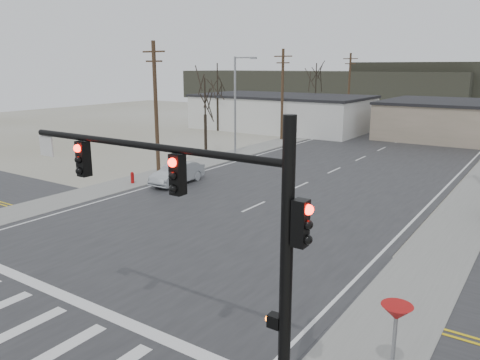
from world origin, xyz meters
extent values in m
plane|color=#BABAB6|center=(0.00, 0.00, 0.00)|extent=(140.00, 140.00, 0.00)
cube|color=#272729|center=(0.00, 15.00, 0.02)|extent=(18.00, 110.00, 0.05)
cube|color=#272729|center=(0.00, 0.00, 0.02)|extent=(90.00, 10.00, 0.04)
cube|color=gray|center=(-10.60, 20.00, 0.03)|extent=(3.00, 90.00, 0.06)
cylinder|color=black|center=(9.80, -6.20, 3.60)|extent=(0.28, 0.28, 7.20)
cylinder|color=black|center=(5.60, -6.20, 6.20)|extent=(8.40, 0.18, 0.18)
cube|color=black|center=(6.80, -6.20, 5.60)|extent=(0.32, 0.30, 1.00)
cube|color=black|center=(3.30, -6.20, 5.60)|extent=(0.32, 0.30, 1.00)
sphere|color=#FF0C05|center=(6.80, -6.37, 5.92)|extent=(0.22, 0.22, 0.22)
sphere|color=#FF0C05|center=(3.30, -6.37, 5.92)|extent=(0.22, 0.22, 0.22)
cube|color=black|center=(10.10, -6.20, 5.00)|extent=(0.30, 0.30, 1.00)
cube|color=silver|center=(1.60, -6.20, 5.80)|extent=(0.60, 0.04, 0.60)
cube|color=black|center=(9.55, -6.20, 2.60)|extent=(0.30, 0.25, 0.30)
sphere|color=#FF5905|center=(9.40, -6.20, 2.60)|extent=(0.18, 0.18, 0.18)
cylinder|color=#A50C0C|center=(-10.20, 8.00, 0.35)|extent=(0.24, 0.24, 0.70)
sphere|color=#A50C0C|center=(-10.20, 8.00, 0.75)|extent=(0.24, 0.24, 0.24)
cylinder|color=gray|center=(11.50, -3.50, 1.05)|extent=(0.10, 0.10, 2.10)
cone|color=#A50C0C|center=(11.50, -3.50, 2.15)|extent=(0.80, 0.80, 0.40)
cube|color=silver|center=(-16.00, 40.00, 2.10)|extent=(22.00, 12.00, 4.20)
cube|color=black|center=(-16.00, 40.00, 4.35)|extent=(22.30, 12.30, 0.30)
cylinder|color=#483221|center=(-11.50, 12.00, 5.00)|extent=(0.30, 0.30, 10.00)
cube|color=#483221|center=(-11.50, 12.00, 9.20)|extent=(2.20, 0.12, 0.12)
cube|color=#483221|center=(-11.50, 12.00, 8.50)|extent=(1.60, 0.12, 0.12)
cylinder|color=#483221|center=(-11.50, 32.00, 5.00)|extent=(0.30, 0.30, 10.00)
cube|color=#483221|center=(-11.50, 32.00, 9.20)|extent=(2.20, 0.12, 0.12)
cube|color=#483221|center=(-11.50, 32.00, 8.50)|extent=(1.60, 0.12, 0.12)
cylinder|color=#483221|center=(-11.50, 52.00, 5.00)|extent=(0.30, 0.30, 10.00)
cube|color=#483221|center=(-11.50, 52.00, 9.20)|extent=(2.20, 0.12, 0.12)
cube|color=#483221|center=(-11.50, 52.00, 8.50)|extent=(1.60, 0.12, 0.12)
cylinder|color=gray|center=(-11.00, 22.00, 4.50)|extent=(0.20, 0.20, 9.00)
cylinder|color=gray|center=(-10.00, 22.00, 8.90)|extent=(2.00, 0.12, 0.12)
cube|color=gray|center=(-9.00, 22.00, 8.85)|extent=(0.60, 0.25, 0.18)
cylinder|color=black|center=(-13.00, 20.00, 1.88)|extent=(0.28, 0.28, 3.75)
cylinder|color=black|center=(-13.00, 20.00, 5.25)|extent=(0.14, 0.14, 3.75)
cylinder|color=black|center=(-14.00, 46.00, 2.25)|extent=(0.28, 0.28, 4.50)
cylinder|color=black|center=(-14.00, 46.00, 6.30)|extent=(0.14, 0.14, 4.50)
cylinder|color=black|center=(-22.00, 34.00, 2.25)|extent=(0.28, 0.28, 4.50)
cylinder|color=black|center=(-22.00, 34.00, 6.30)|extent=(0.14, 0.14, 4.50)
cube|color=#333026|center=(-35.00, 92.00, 3.50)|extent=(70.00, 18.00, 7.00)
imported|color=#9FA5AA|center=(-7.50, 9.74, 0.80)|extent=(1.84, 4.64, 1.50)
imported|color=black|center=(5.50, 41.31, 0.77)|extent=(3.72, 5.42, 1.46)
imported|color=black|center=(-0.98, 47.64, 0.74)|extent=(2.33, 4.31, 1.39)
camera|label=1|loc=(14.16, -14.42, 8.12)|focal=35.00mm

